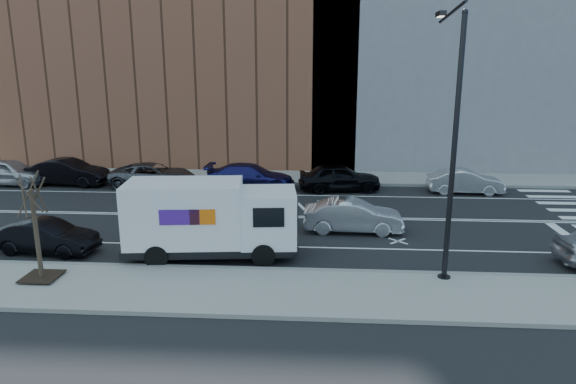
# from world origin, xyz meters

# --- Properties ---
(ground) EXTENTS (120.00, 120.00, 0.00)m
(ground) POSITION_xyz_m (0.00, 0.00, 0.00)
(ground) COLOR black
(ground) RESTS_ON ground
(sidewalk_near) EXTENTS (44.00, 3.60, 0.15)m
(sidewalk_near) POSITION_xyz_m (0.00, -8.80, 0.07)
(sidewalk_near) COLOR gray
(sidewalk_near) RESTS_ON ground
(sidewalk_far) EXTENTS (44.00, 3.60, 0.15)m
(sidewalk_far) POSITION_xyz_m (0.00, 8.80, 0.07)
(sidewalk_far) COLOR gray
(sidewalk_far) RESTS_ON ground
(curb_near) EXTENTS (44.00, 0.25, 0.17)m
(curb_near) POSITION_xyz_m (0.00, -7.00, 0.08)
(curb_near) COLOR gray
(curb_near) RESTS_ON ground
(curb_far) EXTENTS (44.00, 0.25, 0.17)m
(curb_far) POSITION_xyz_m (0.00, 7.00, 0.08)
(curb_far) COLOR gray
(curb_far) RESTS_ON ground
(road_markings) EXTENTS (40.00, 8.60, 0.01)m
(road_markings) POSITION_xyz_m (0.00, 0.00, 0.00)
(road_markings) COLOR white
(road_markings) RESTS_ON ground
(bldg_brick) EXTENTS (26.00, 10.00, 22.00)m
(bldg_brick) POSITION_xyz_m (-8.00, 15.60, 11.00)
(bldg_brick) COLOR brown
(bldg_brick) RESTS_ON ground
(streetlight) EXTENTS (0.44, 4.02, 9.34)m
(streetlight) POSITION_xyz_m (7.00, -6.91, 5.08)
(streetlight) COLOR black
(streetlight) RESTS_ON ground
(street_tree) EXTENTS (1.20, 1.20, 3.75)m
(street_tree) POSITION_xyz_m (-7.00, -8.40, 1.45)
(street_tree) COLOR black
(street_tree) RESTS_ON ground
(fedex_van) EXTENTS (6.83, 2.93, 3.03)m
(fedex_van) POSITION_xyz_m (-1.63, -5.60, 1.59)
(fedex_van) COLOR black
(fedex_van) RESTS_ON ground
(far_parked_a) EXTENTS (4.96, 2.28, 1.65)m
(far_parked_a) POSITION_xyz_m (-16.80, 5.81, 0.82)
(far_parked_a) COLOR #B5B5BA
(far_parked_a) RESTS_ON ground
(far_parked_b) EXTENTS (5.09, 2.17, 1.63)m
(far_parked_b) POSITION_xyz_m (-13.10, 6.01, 0.82)
(far_parked_b) COLOR black
(far_parked_b) RESTS_ON ground
(far_parked_c) EXTENTS (5.32, 2.71, 1.44)m
(far_parked_c) POSITION_xyz_m (-7.72, 6.00, 0.72)
(far_parked_c) COLOR #4E4F56
(far_parked_c) RESTS_ON ground
(far_parked_d) EXTENTS (5.37, 2.27, 1.54)m
(far_parked_d) POSITION_xyz_m (-1.58, 5.62, 0.77)
(far_parked_d) COLOR navy
(far_parked_d) RESTS_ON ground
(far_parked_e) EXTENTS (5.04, 2.54, 1.65)m
(far_parked_e) POSITION_xyz_m (3.77, 5.59, 0.82)
(far_parked_e) COLOR black
(far_parked_e) RESTS_ON ground
(far_parked_f) EXTENTS (4.32, 1.60, 1.41)m
(far_parked_f) POSITION_xyz_m (11.09, 5.46, 0.71)
(far_parked_f) COLOR silver
(far_parked_f) RESTS_ON ground
(driving_sedan) EXTENTS (4.47, 1.65, 1.46)m
(driving_sedan) POSITION_xyz_m (4.13, -2.07, 0.73)
(driving_sedan) COLOR silver
(driving_sedan) RESTS_ON ground
(near_parked_rear_a) EXTENTS (4.17, 1.83, 1.33)m
(near_parked_rear_a) POSITION_xyz_m (-8.31, -5.55, 0.67)
(near_parked_rear_a) COLOR black
(near_parked_rear_a) RESTS_ON ground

